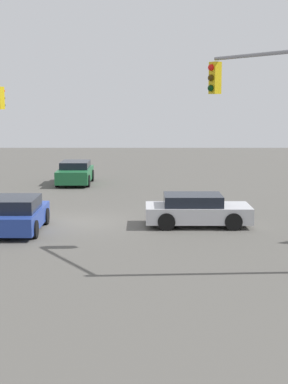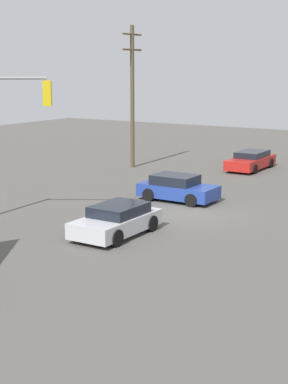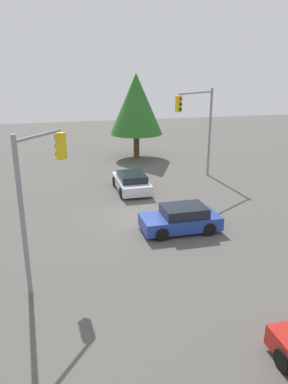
% 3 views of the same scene
% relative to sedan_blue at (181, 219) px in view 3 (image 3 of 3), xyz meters
% --- Properties ---
extents(ground_plane, '(80.00, 80.00, 0.00)m').
position_rel_sedan_blue_xyz_m(ground_plane, '(2.07, 1.60, -0.65)').
color(ground_plane, '#54514C').
extents(sedan_blue, '(2.03, 4.00, 1.34)m').
position_rel_sedan_blue_xyz_m(sedan_blue, '(0.00, 0.00, 0.00)').
color(sedan_blue, '#233D93').
rests_on(sedan_blue, ground_plane).
extents(sedan_silver, '(4.18, 2.06, 1.26)m').
position_rel_sedan_blue_xyz_m(sedan_silver, '(7.01, 1.06, -0.02)').
color(sedan_silver, silver).
rests_on(sedan_silver, ground_plane).
extents(traffic_signal_main, '(2.45, 3.60, 6.58)m').
position_rel_sedan_blue_xyz_m(traffic_signal_main, '(8.51, -4.24, 3.86)').
color(traffic_signal_main, gray).
rests_on(traffic_signal_main, ground_plane).
extents(traffic_signal_cross, '(2.36, 1.86, 5.97)m').
position_rel_sedan_blue_xyz_m(traffic_signal_cross, '(-3.06, 6.72, 3.39)').
color(traffic_signal_cross, gray).
rests_on(traffic_signal_cross, ground_plane).
extents(tree_right, '(4.76, 4.76, 7.56)m').
position_rel_sedan_blue_xyz_m(tree_right, '(16.56, -1.53, 4.22)').
color(tree_right, '#4C3823').
rests_on(tree_right, ground_plane).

